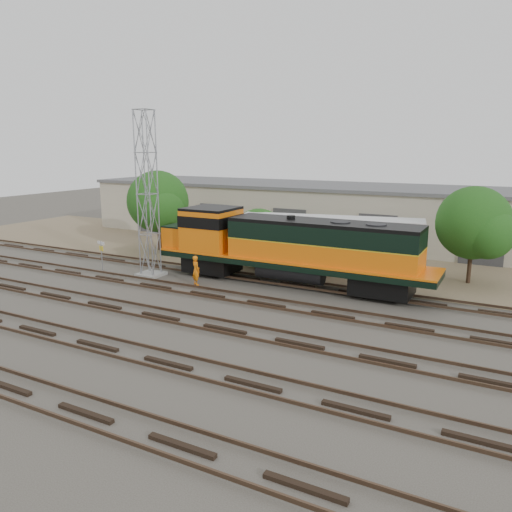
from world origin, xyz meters
The scene contains 12 objects.
ground centered at (0.00, 0.00, 0.00)m, with size 140.00×140.00×0.00m, color #47423A.
dirt_strip centered at (0.00, 15.00, 0.01)m, with size 80.00×16.00×0.02m, color #726047.
tracks centered at (0.00, -3.00, 0.08)m, with size 80.00×20.40×0.28m.
warehouse centered at (0.04, 22.98, 2.65)m, with size 58.40×10.40×5.30m.
locomotive centered at (-0.86, 6.00, 2.56)m, with size 18.72×3.28×4.50m.
signal_tower centered at (-10.17, 3.70, 5.47)m, with size 1.66×1.66×11.26m.
sign_post centered at (-14.26, 3.17, 1.54)m, with size 0.88×0.28×2.20m.
worker centered at (-6.00, 3.21, 0.98)m, with size 0.71×0.47×1.95m, color orange.
semi_trailer centered at (0.74, 10.65, 2.51)m, with size 13.22×5.08×3.99m.
tree_west centered at (-15.00, 10.84, 4.13)m, with size 5.54×5.28×6.90m.
tree_mid centered at (-5.38, 11.10, 1.84)m, with size 4.66×4.43×4.43m.
tree_east centered at (9.96, 11.87, 3.92)m, with size 5.00×4.76×6.43m.
Camera 1 is at (12.29, -22.80, 8.90)m, focal length 35.00 mm.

